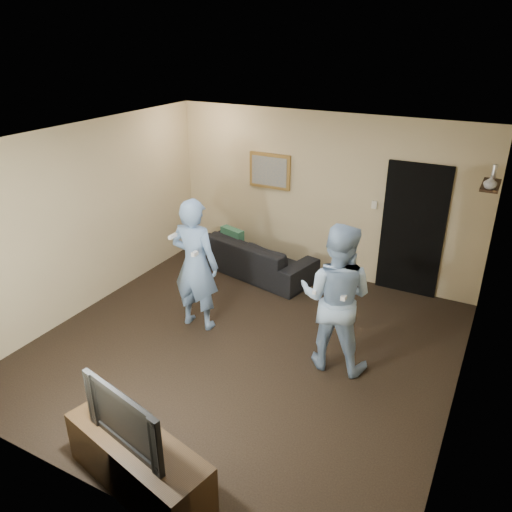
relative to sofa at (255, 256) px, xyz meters
The scene contains 19 objects.
ground 2.17m from the sofa, 65.26° to the right, with size 5.00×5.00×0.00m, color black.
ceiling 3.15m from the sofa, 65.26° to the right, with size 5.00×5.00×0.04m, color silver.
wall_back 1.45m from the sofa, 31.34° to the left, with size 5.00×0.04×2.60m, color tan.
wall_front 4.65m from the sofa, 78.58° to the right, with size 5.00×0.04×2.60m, color tan.
wall_left 2.72m from the sofa, 129.35° to the right, with size 0.04×5.00×2.60m, color tan.
wall_right 4.05m from the sofa, 29.87° to the right, with size 0.04×5.00×2.60m, color tan.
sofa is the anchor object (origin of this frame).
throw_pillow 0.46m from the sofa, behind, with size 0.44×0.14×0.44m, color #1A4F3C.
painting_frame 1.40m from the sofa, 90.05° to the left, with size 0.72×0.05×0.57m, color olive.
painting_canvas 1.39m from the sofa, 90.06° to the left, with size 0.62×0.01×0.47m, color slate.
doorway 2.51m from the sofa, 12.43° to the left, with size 0.90×0.06×2.00m, color black.
light_switch 2.08m from the sofa, 16.64° to the left, with size 0.08×0.02×0.12m, color silver.
wall_shelf 3.70m from the sofa, ahead, with size 0.20×0.60×0.03m, color black.
shelf_vase 3.76m from the sofa, ahead, with size 0.15×0.15×0.15m, color #A0A0A5.
shelf_figurine 3.75m from the sofa, ahead, with size 0.06×0.06×0.18m, color silver.
tv_console 4.37m from the sofa, 75.21° to the right, with size 1.48×0.48×0.53m, color black.
television 4.40m from the sofa, 75.21° to the right, with size 0.97×0.13×0.56m, color black.
wii_player_left 1.88m from the sofa, 87.55° to the right, with size 0.68×0.52×1.80m.
wii_player_right 2.72m from the sofa, 41.37° to the right, with size 0.92×0.75×1.80m.
Camera 1 is at (2.62, -4.62, 3.69)m, focal length 35.00 mm.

